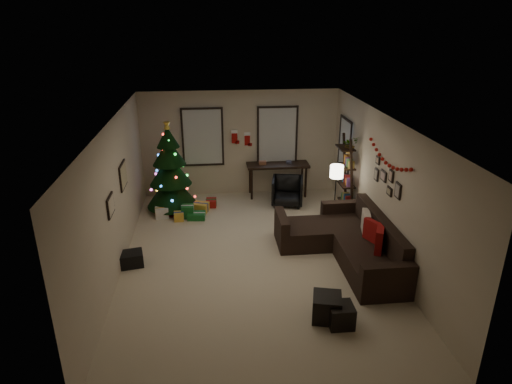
# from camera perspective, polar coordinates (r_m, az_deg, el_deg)

# --- Properties ---
(floor) EXTENTS (7.00, 7.00, 0.00)m
(floor) POSITION_cam_1_polar(r_m,az_deg,el_deg) (8.83, -0.24, -8.42)
(floor) COLOR beige
(floor) RESTS_ON ground
(ceiling) EXTENTS (7.00, 7.00, 0.00)m
(ceiling) POSITION_cam_1_polar(r_m,az_deg,el_deg) (7.83, -0.27, 8.94)
(ceiling) COLOR white
(ceiling) RESTS_ON floor
(wall_back) EXTENTS (5.00, 0.00, 5.00)m
(wall_back) POSITION_cam_1_polar(r_m,az_deg,el_deg) (11.54, -2.01, 6.21)
(wall_back) COLOR #C1AF93
(wall_back) RESTS_ON floor
(wall_front) EXTENTS (5.00, 0.00, 5.00)m
(wall_front) POSITION_cam_1_polar(r_m,az_deg,el_deg) (5.18, 3.78, -14.83)
(wall_front) COLOR #C1AF93
(wall_front) RESTS_ON floor
(wall_left) EXTENTS (0.00, 7.00, 7.00)m
(wall_left) POSITION_cam_1_polar(r_m,az_deg,el_deg) (8.38, -17.53, -0.93)
(wall_left) COLOR #C1AF93
(wall_left) RESTS_ON floor
(wall_right) EXTENTS (0.00, 7.00, 7.00)m
(wall_right) POSITION_cam_1_polar(r_m,az_deg,el_deg) (8.82, 16.12, 0.38)
(wall_right) COLOR #C1AF93
(wall_right) RESTS_ON floor
(window_back_left) EXTENTS (1.05, 0.06, 1.50)m
(window_back_left) POSITION_cam_1_polar(r_m,az_deg,el_deg) (11.44, -6.81, 6.96)
(window_back_left) COLOR #728CB2
(window_back_left) RESTS_ON wall_back
(window_back_right) EXTENTS (1.05, 0.06, 1.50)m
(window_back_right) POSITION_cam_1_polar(r_m,az_deg,el_deg) (11.56, 2.72, 7.25)
(window_back_right) COLOR #728CB2
(window_back_right) RESTS_ON wall_back
(window_right_wall) EXTENTS (0.06, 0.90, 1.30)m
(window_right_wall) POSITION_cam_1_polar(r_m,az_deg,el_deg) (11.04, 11.30, 5.89)
(window_right_wall) COLOR #728CB2
(window_right_wall) RESTS_ON wall_right
(christmas_tree) EXTENTS (1.20, 1.20, 2.24)m
(christmas_tree) POSITION_cam_1_polar(r_m,az_deg,el_deg) (10.79, -10.85, 2.35)
(christmas_tree) COLOR black
(christmas_tree) RESTS_ON floor
(presents) EXTENTS (1.50, 1.01, 0.30)m
(presents) POSITION_cam_1_polar(r_m,az_deg,el_deg) (10.75, -8.98, -2.24)
(presents) COLOR gold
(presents) RESTS_ON floor
(sofa) EXTENTS (1.96, 2.84, 0.89)m
(sofa) POSITION_cam_1_polar(r_m,az_deg,el_deg) (8.95, 11.62, -6.33)
(sofa) COLOR black
(sofa) RESTS_ON floor
(pillow_red_a) EXTENTS (0.31, 0.48, 0.47)m
(pillow_red_a) POSITION_cam_1_polar(r_m,az_deg,el_deg) (8.43, 15.43, -5.85)
(pillow_red_a) COLOR maroon
(pillow_red_a) RESTS_ON sofa
(pillow_red_b) EXTENTS (0.27, 0.42, 0.41)m
(pillow_red_b) POSITION_cam_1_polar(r_m,az_deg,el_deg) (8.71, 14.65, -4.84)
(pillow_red_b) COLOR maroon
(pillow_red_b) RESTS_ON sofa
(pillow_cream) EXTENTS (0.22, 0.46, 0.44)m
(pillow_cream) POSITION_cam_1_polar(r_m,az_deg,el_deg) (9.05, 13.80, -3.79)
(pillow_cream) COLOR #BFAC9A
(pillow_cream) RESTS_ON sofa
(ottoman_near) EXTENTS (0.53, 0.53, 0.41)m
(ottoman_near) POSITION_cam_1_polar(r_m,az_deg,el_deg) (7.24, 9.00, -14.30)
(ottoman_near) COLOR black
(ottoman_near) RESTS_ON floor
(ottoman_far) EXTENTS (0.38, 0.38, 0.35)m
(ottoman_far) POSITION_cam_1_polar(r_m,az_deg,el_deg) (7.17, 10.73, -15.14)
(ottoman_far) COLOR black
(ottoman_far) RESTS_ON floor
(desk) EXTENTS (1.59, 0.57, 0.86)m
(desk) POSITION_cam_1_polar(r_m,az_deg,el_deg) (11.55, 2.79, 3.12)
(desk) COLOR black
(desk) RESTS_ON floor
(desk_chair) EXTENTS (0.80, 0.76, 0.70)m
(desk_chair) POSITION_cam_1_polar(r_m,az_deg,el_deg) (11.11, 4.01, 0.11)
(desk_chair) COLOR black
(desk_chair) RESTS_ON floor
(bookshelf) EXTENTS (0.30, 0.57, 1.96)m
(bookshelf) POSITION_cam_1_polar(r_m,az_deg,el_deg) (10.38, 11.53, 1.64)
(bookshelf) COLOR black
(bookshelf) RESTS_ON floor
(potted_plant) EXTENTS (0.55, 0.52, 0.48)m
(potted_plant) POSITION_cam_1_polar(r_m,az_deg,el_deg) (10.11, 11.91, 6.19)
(potted_plant) COLOR #4C4C4C
(potted_plant) RESTS_ON bookshelf
(floor_lamp) EXTENTS (0.29, 0.29, 1.38)m
(floor_lamp) POSITION_cam_1_polar(r_m,az_deg,el_deg) (9.93, 10.20, 2.10)
(floor_lamp) COLOR black
(floor_lamp) RESTS_ON floor
(art_map) EXTENTS (0.04, 0.60, 0.50)m
(art_map) POSITION_cam_1_polar(r_m,az_deg,el_deg) (9.09, -16.58, 2.03)
(art_map) COLOR black
(art_map) RESTS_ON wall_left
(art_abstract) EXTENTS (0.04, 0.45, 0.35)m
(art_abstract) POSITION_cam_1_polar(r_m,az_deg,el_deg) (7.93, -18.04, -1.65)
(art_abstract) COLOR black
(art_abstract) RESTS_ON wall_left
(gallery) EXTENTS (0.03, 1.25, 0.54)m
(gallery) POSITION_cam_1_polar(r_m,az_deg,el_deg) (8.68, 16.32, 1.56)
(gallery) COLOR black
(gallery) RESTS_ON wall_right
(garland) EXTENTS (0.08, 1.90, 0.30)m
(garland) POSITION_cam_1_polar(r_m,az_deg,el_deg) (8.52, 16.48, 4.16)
(garland) COLOR #A5140C
(garland) RESTS_ON wall_right
(stocking_left) EXTENTS (0.20, 0.05, 0.36)m
(stocking_left) POSITION_cam_1_polar(r_m,az_deg,el_deg) (11.43, -2.72, 7.07)
(stocking_left) COLOR #990F0C
(stocking_left) RESTS_ON wall_back
(stocking_right) EXTENTS (0.20, 0.05, 0.36)m
(stocking_right) POSITION_cam_1_polar(r_m,az_deg,el_deg) (11.53, -1.08, 6.79)
(stocking_right) COLOR #990F0C
(stocking_right) RESTS_ON wall_back
(storage_bin) EXTENTS (0.59, 0.45, 0.27)m
(storage_bin) POSITION_cam_1_polar(r_m,az_deg,el_deg) (8.85, -15.92, -8.25)
(storage_bin) COLOR black
(storage_bin) RESTS_ON floor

